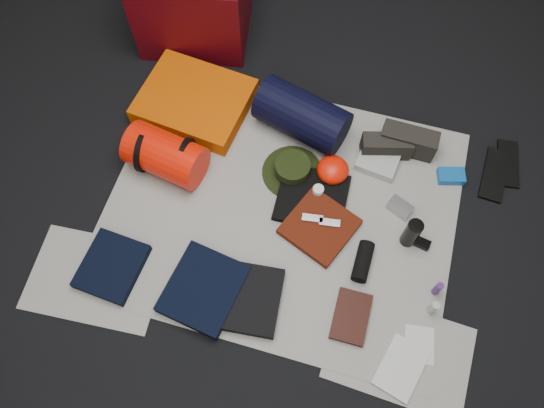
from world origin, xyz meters
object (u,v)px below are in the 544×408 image
(water_bottle, at_px, (411,233))
(paperback_book, at_px, (351,317))
(navy_duffel, at_px, (302,115))
(compact_camera, at_px, (400,207))
(stuff_sack, at_px, (166,155))
(sleeping_pad, at_px, (195,101))

(water_bottle, bearing_deg, paperback_book, -112.35)
(navy_duffel, xyz_separation_m, compact_camera, (0.55, -0.31, -0.09))
(water_bottle, distance_m, paperback_book, 0.46)
(stuff_sack, bearing_deg, water_bottle, -3.16)
(compact_camera, height_order, paperback_book, compact_camera)
(stuff_sack, relative_size, paperback_book, 1.63)
(sleeping_pad, relative_size, paperback_book, 2.35)
(navy_duffel, bearing_deg, compact_camera, -13.33)
(stuff_sack, bearing_deg, compact_camera, 3.99)
(navy_duffel, height_order, water_bottle, navy_duffel)
(water_bottle, bearing_deg, sleeping_pad, 159.74)
(stuff_sack, distance_m, paperback_book, 1.12)
(navy_duffel, height_order, paperback_book, navy_duffel)
(sleeping_pad, bearing_deg, navy_duffel, 1.92)
(stuff_sack, relative_size, navy_duffel, 0.82)
(stuff_sack, xyz_separation_m, navy_duffel, (0.56, 0.39, 0.01))
(water_bottle, height_order, compact_camera, water_bottle)
(water_bottle, xyz_separation_m, compact_camera, (-0.06, 0.14, -0.06))
(paperback_book, bearing_deg, navy_duffel, 116.76)
(compact_camera, distance_m, paperback_book, 0.57)
(stuff_sack, height_order, compact_camera, stuff_sack)
(navy_duffel, bearing_deg, sleeping_pad, -162.33)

